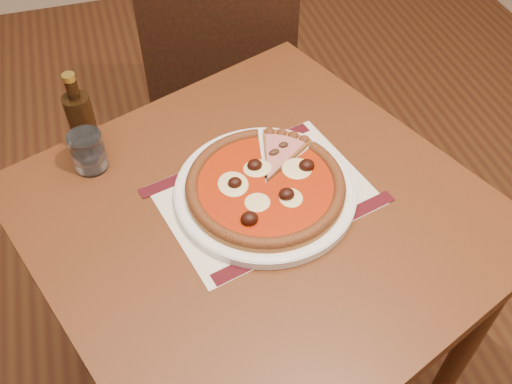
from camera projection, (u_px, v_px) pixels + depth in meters
table at (259, 242)px, 1.15m from camera, size 1.03×1.03×0.75m
chair_far at (225, 69)px, 1.76m from camera, size 0.55×0.55×0.91m
placemat at (265, 195)px, 1.10m from camera, size 0.44×0.36×0.00m
plate at (265, 192)px, 1.09m from camera, size 0.35×0.35×0.02m
pizza at (265, 185)px, 1.08m from camera, size 0.30×0.30×0.04m
ham_slice at (285, 151)px, 1.14m from camera, size 0.12×0.14×0.02m
water_glass at (88, 152)px, 1.12m from camera, size 0.07×0.07×0.08m
bottle at (81, 119)px, 1.14m from camera, size 0.05×0.05×0.18m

